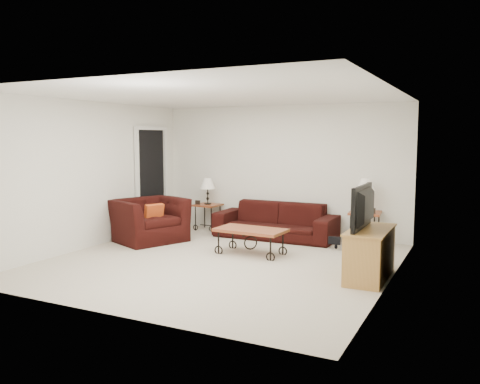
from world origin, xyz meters
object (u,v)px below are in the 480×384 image
(lamp_right, at_px, (366,195))
(tv_stand, at_px, (370,254))
(side_table_left, at_px, (208,217))
(lamp_left, at_px, (208,191))
(television, at_px, (370,207))
(armchair, at_px, (149,220))
(side_table_right, at_px, (365,228))
(coffee_table, at_px, (251,241))
(backpack, at_px, (336,237))
(sofa, at_px, (275,221))

(lamp_right, xyz_separation_m, tv_stand, (0.52, -2.10, -0.54))
(side_table_left, height_order, lamp_left, lamp_left)
(television, bearing_deg, armchair, -99.12)
(armchair, bearing_deg, side_table_right, -44.82)
(coffee_table, height_order, tv_stand, tv_stand)
(lamp_right, xyz_separation_m, backpack, (-0.36, -0.56, -0.68))
(sofa, xyz_separation_m, tv_stand, (2.14, -1.92, 0.01))
(lamp_left, xyz_separation_m, armchair, (-0.40, -1.45, -0.41))
(side_table_left, distance_m, backpack, 2.89)
(side_table_right, bearing_deg, lamp_left, 180.00)
(side_table_left, relative_size, coffee_table, 0.48)
(tv_stand, bearing_deg, sofa, 138.07)
(lamp_left, distance_m, television, 4.24)
(armchair, bearing_deg, side_table_left, 7.72)
(television, relative_size, backpack, 2.53)
(lamp_left, distance_m, tv_stand, 4.28)
(side_table_right, distance_m, tv_stand, 2.17)
(sofa, xyz_separation_m, armchair, (-1.96, -1.27, 0.06))
(backpack, bearing_deg, lamp_right, 72.73)
(sofa, relative_size, coffee_table, 2.03)
(tv_stand, xyz_separation_m, backpack, (-0.87, 1.54, -0.14))
(lamp_left, relative_size, backpack, 1.33)
(lamp_left, bearing_deg, side_table_right, -0.00)
(side_table_right, bearing_deg, side_table_left, 180.00)
(side_table_right, xyz_separation_m, lamp_left, (-3.19, 0.00, 0.50))
(armchair, bearing_deg, television, -75.90)
(sofa, xyz_separation_m, backpack, (1.27, -0.38, -0.13))
(lamp_right, bearing_deg, side_table_left, 180.00)
(armchair, distance_m, television, 4.18)
(lamp_right, xyz_separation_m, armchair, (-3.59, -1.45, -0.49))
(sofa, height_order, side_table_left, sofa)
(side_table_right, bearing_deg, backpack, -122.46)
(sofa, bearing_deg, armchair, -147.20)
(side_table_left, relative_size, lamp_right, 0.91)
(lamp_right, bearing_deg, lamp_left, 180.00)
(side_table_left, height_order, coffee_table, side_table_left)
(armchair, relative_size, television, 1.19)
(television, bearing_deg, sofa, -132.20)
(tv_stand, height_order, backpack, tv_stand)
(television, xyz_separation_m, backpack, (-0.85, 1.54, -0.77))
(armchair, xyz_separation_m, backpack, (3.23, 0.89, -0.19))
(coffee_table, distance_m, backpack, 1.51)
(armchair, height_order, television, television)
(side_table_right, bearing_deg, television, -76.72)
(side_table_left, distance_m, lamp_right, 3.25)
(coffee_table, height_order, television, television)
(armchair, bearing_deg, lamp_left, 7.72)
(sofa, distance_m, lamp_right, 1.72)
(lamp_left, xyz_separation_m, coffee_table, (1.69, -1.55, -0.59))
(side_table_right, relative_size, backpack, 1.47)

